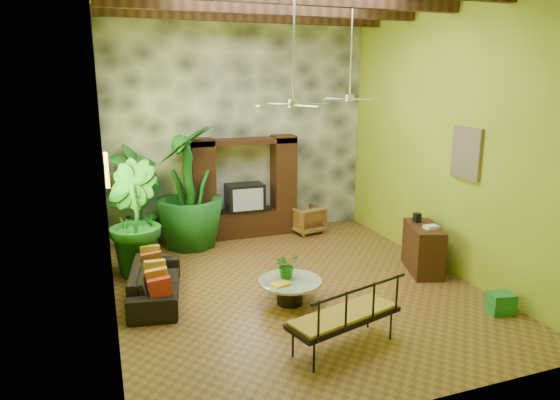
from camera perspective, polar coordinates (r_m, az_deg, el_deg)
name	(u,v)px	position (r m, az deg, el deg)	size (l,w,h in m)	color
ground	(295,286)	(8.93, 1.69, -9.85)	(7.00, 7.00, 0.00)	brown
back_wall	(239,126)	(11.55, -4.69, 8.38)	(6.00, 0.02, 5.00)	olive
left_wall	(103,154)	(7.67, -19.58, 4.92)	(0.02, 7.00, 5.00)	olive
right_wall	(447,138)	(9.76, 18.52, 6.74)	(0.02, 7.00, 5.00)	olive
stone_accent_wall	(240,127)	(11.50, -4.61, 8.36)	(5.98, 0.10, 4.98)	#3D4045
entertainment_center	(245,195)	(11.45, -4.06, 0.56)	(2.40, 0.55, 2.30)	black
ceiling_fan_front	(294,90)	(7.74, 1.57, 12.48)	(1.28, 1.28, 1.86)	silver
ceiling_fan_back	(350,87)	(9.94, 8.02, 12.64)	(1.28, 1.28, 1.86)	silver
wall_art_mask	(107,170)	(8.72, -19.21, 3.27)	(0.06, 0.32, 0.55)	gold
wall_art_painting	(466,153)	(9.30, 20.51, 5.02)	(0.06, 0.70, 0.90)	#22587D
sofa	(156,283)	(8.61, -14.04, -9.15)	(1.93, 0.76, 0.56)	black
wicker_armchair	(307,219)	(11.83, 3.05, -2.22)	(0.68, 0.70, 0.64)	olive
tall_plant_a	(138,195)	(11.03, -15.87, 0.53)	(1.21, 0.82, 2.30)	#1C6B24
tall_plant_b	(132,218)	(9.57, -16.53, -2.03)	(1.17, 0.94, 2.12)	#1A6421
tall_plant_c	(189,187)	(10.78, -10.39, 1.45)	(1.48, 1.48, 2.64)	#175A1D
coffee_table	(290,288)	(8.21, 1.16, -10.07)	(1.03, 1.03, 0.40)	black
centerpiece_plant	(287,265)	(8.18, 0.78, -7.43)	(0.39, 0.34, 0.43)	#1C681B
yellow_tray	(281,284)	(7.97, 0.15, -9.58)	(0.28, 0.20, 0.03)	yellow
iron_bench	(347,314)	(6.83, 7.63, -12.83)	(1.72, 1.01, 0.57)	black
side_console	(423,249)	(9.81, 16.02, -5.35)	(0.51, 1.13, 0.90)	#361F11
green_bin	(501,303)	(8.64, 23.95, -10.73)	(0.37, 0.28, 0.33)	#1D6E34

